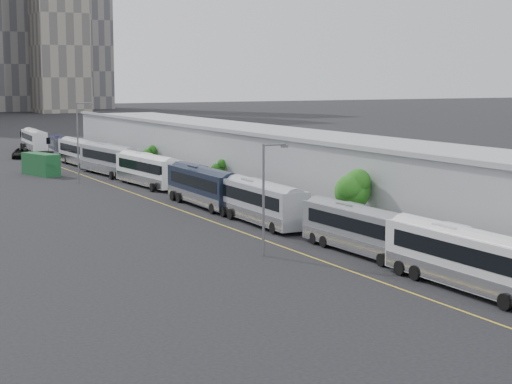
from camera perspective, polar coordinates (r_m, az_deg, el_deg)
sidewalk at (r=72.58m, az=8.09°, el=-2.50°), size 10.00×170.00×0.12m
lane_line at (r=67.11m, az=0.76°, el=-3.30°), size 0.12×160.00×0.02m
depot at (r=74.43m, az=10.65°, el=0.39°), size 12.45×160.40×7.20m
bus_2 at (r=53.31m, az=13.88°, el=-4.68°), size 2.88×12.91×3.77m
bus_3 at (r=62.74m, az=6.98°, el=-2.76°), size 2.73×12.08×3.51m
bus_4 at (r=74.65m, az=0.32°, el=-0.93°), size 2.95×13.15×3.83m
bus_5 at (r=85.16m, az=-3.46°, el=0.15°), size 2.98×13.47×3.92m
bus_6 at (r=101.05m, az=-7.19°, el=1.28°), size 3.58×13.29×3.84m
bus_7 at (r=113.62m, az=-9.73°, el=1.97°), size 4.05×14.00×4.03m
bus_8 at (r=126.41m, az=-11.59°, el=2.46°), size 3.15×13.24×3.84m
bus_9 at (r=138.07m, az=-12.78°, el=2.80°), size 3.48×12.27×3.54m
bus_10 at (r=155.20m, az=-14.56°, el=3.28°), size 3.32×12.67×3.66m
tree_2 at (r=68.64m, az=6.44°, el=0.36°), size 2.88×2.88×5.55m
tree_3 at (r=92.81m, az=-2.56°, el=1.49°), size 1.29×1.29×3.50m
tree_4 at (r=111.88m, az=-7.12°, el=2.51°), size 1.53×1.53×3.62m
street_lamp_near at (r=61.01m, az=0.67°, el=0.08°), size 2.04×0.22×8.10m
street_lamp_far at (r=105.01m, az=-11.71°, el=3.59°), size 2.04×0.22×9.76m
shipping_container at (r=115.24m, az=-14.15°, el=1.80°), size 3.83×6.74×2.89m
suv at (r=140.55m, az=-15.36°, el=2.51°), size 4.28×6.27×1.59m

